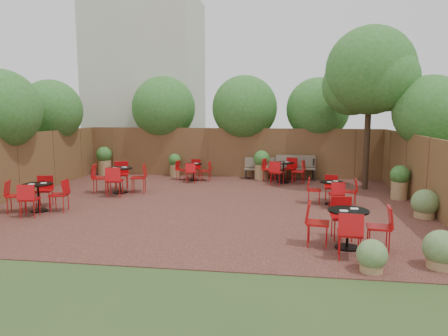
# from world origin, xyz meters

# --- Properties ---
(ground) EXTENTS (80.00, 80.00, 0.00)m
(ground) POSITION_xyz_m (0.00, 0.00, 0.00)
(ground) COLOR #354F23
(ground) RESTS_ON ground
(courtyard_paving) EXTENTS (12.00, 10.00, 0.02)m
(courtyard_paving) POSITION_xyz_m (0.00, 0.00, 0.01)
(courtyard_paving) COLOR #391A17
(courtyard_paving) RESTS_ON ground
(fence_back) EXTENTS (12.00, 0.08, 2.00)m
(fence_back) POSITION_xyz_m (0.00, 5.00, 1.00)
(fence_back) COLOR brown
(fence_back) RESTS_ON ground
(fence_left) EXTENTS (0.08, 10.00, 2.00)m
(fence_left) POSITION_xyz_m (-6.00, 0.00, 1.00)
(fence_left) COLOR brown
(fence_left) RESTS_ON ground
(fence_right) EXTENTS (0.08, 10.00, 2.00)m
(fence_right) POSITION_xyz_m (6.00, 0.00, 1.00)
(fence_right) COLOR brown
(fence_right) RESTS_ON ground
(neighbour_building) EXTENTS (5.00, 4.00, 8.00)m
(neighbour_building) POSITION_xyz_m (-4.50, 8.00, 4.00)
(neighbour_building) COLOR beige
(neighbour_building) RESTS_ON ground
(overhang_foliage) EXTENTS (15.49, 10.61, 2.71)m
(overhang_foliage) POSITION_xyz_m (-1.50, 3.45, 2.75)
(overhang_foliage) COLOR #2C6621
(overhang_foliage) RESTS_ON ground
(courtyard_tree) EXTENTS (2.99, 2.93, 5.47)m
(courtyard_tree) POSITION_xyz_m (4.93, 2.93, 3.86)
(courtyard_tree) COLOR black
(courtyard_tree) RESTS_ON courtyard_paving
(park_bench_left) EXTENTS (1.38, 0.54, 0.83)m
(park_bench_left) POSITION_xyz_m (1.29, 4.62, 0.45)
(park_bench_left) COLOR brown
(park_bench_left) RESTS_ON courtyard_paving
(park_bench_right) EXTENTS (1.55, 0.55, 0.95)m
(park_bench_right) POSITION_xyz_m (2.62, 4.63, 0.51)
(park_bench_right) COLOR brown
(park_bench_right) RESTS_ON courtyard_paving
(bistro_tables) EXTENTS (9.37, 8.89, 0.96)m
(bistro_tables) POSITION_xyz_m (-0.18, 0.49, 0.46)
(bistro_tables) COLOR black
(bistro_tables) RESTS_ON courtyard_paving
(planters) EXTENTS (11.57, 3.88, 1.18)m
(planters) POSITION_xyz_m (-0.43, 3.84, 0.62)
(planters) COLOR #94744A
(planters) RESTS_ON courtyard_paving
(low_shrubs) EXTENTS (2.65, 4.44, 0.72)m
(low_shrubs) POSITION_xyz_m (4.99, -2.80, 0.34)
(low_shrubs) COLOR #94744A
(low_shrubs) RESTS_ON courtyard_paving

